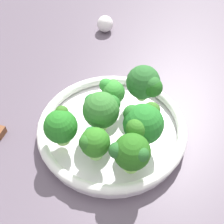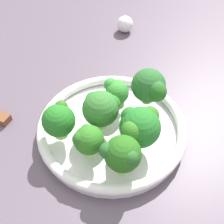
# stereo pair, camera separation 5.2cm
# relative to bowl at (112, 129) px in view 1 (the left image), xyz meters

# --- Properties ---
(ground_plane) EXTENTS (1.30, 1.30, 0.03)m
(ground_plane) POSITION_rel_bowl_xyz_m (-0.03, -0.02, -0.03)
(ground_plane) COLOR #584C5A
(bowl) EXTENTS (0.27, 0.27, 0.03)m
(bowl) POSITION_rel_bowl_xyz_m (0.00, 0.00, 0.00)
(bowl) COLOR white
(bowl) RESTS_ON ground_plane
(broccoli_floret_0) EXTENTS (0.05, 0.05, 0.05)m
(broccoli_floret_0) POSITION_rel_bowl_xyz_m (0.00, -0.05, 0.05)
(broccoli_floret_0) COLOR #7DB257
(broccoli_floret_0) RESTS_ON bowl
(broccoli_floret_1) EXTENTS (0.06, 0.06, 0.07)m
(broccoli_floret_1) POSITION_rel_bowl_xyz_m (-0.03, 0.09, 0.06)
(broccoli_floret_1) COLOR #9DDA66
(broccoli_floret_1) RESTS_ON bowl
(broccoli_floret_2) EXTENTS (0.06, 0.06, 0.07)m
(broccoli_floret_2) POSITION_rel_bowl_xyz_m (0.08, 0.04, 0.05)
(broccoli_floret_2) COLOR #9FD76C
(broccoli_floret_2) RESTS_ON bowl
(broccoli_floret_3) EXTENTS (0.05, 0.05, 0.06)m
(broccoli_floret_3) POSITION_rel_bowl_xyz_m (0.03, 0.07, 0.05)
(broccoli_floret_3) COLOR #92D16D
(broccoli_floret_3) RESTS_ON bowl
(broccoli_floret_4) EXTENTS (0.07, 0.07, 0.07)m
(broccoli_floret_4) POSITION_rel_bowl_xyz_m (-0.05, 0.03, 0.06)
(broccoli_floret_4) COLOR #84C56B
(broccoli_floret_4) RESTS_ON bowl
(broccoli_floret_5) EXTENTS (0.06, 0.06, 0.07)m
(broccoli_floret_5) POSITION_rel_bowl_xyz_m (0.02, 0.01, 0.06)
(broccoli_floret_5) COLOR #8ECB57
(broccoli_floret_5) RESTS_ON bowl
(broccoli_floret_6) EXTENTS (0.07, 0.07, 0.07)m
(broccoli_floret_6) POSITION_rel_bowl_xyz_m (-0.06, -0.06, 0.06)
(broccoli_floret_6) COLOR #78B555
(broccoli_floret_6) RESTS_ON bowl
(garlic_bulb) EXTENTS (0.04, 0.04, 0.04)m
(garlic_bulb) POSITION_rel_bowl_xyz_m (0.03, -0.35, 0.00)
(garlic_bulb) COLOR white
(garlic_bulb) RESTS_ON ground_plane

